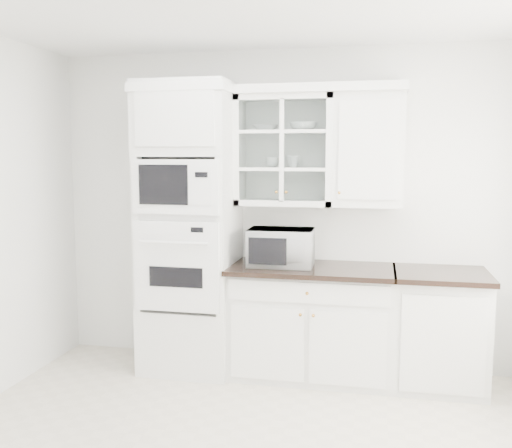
# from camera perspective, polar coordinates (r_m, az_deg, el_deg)

# --- Properties ---
(room_shell) EXTENTS (4.00, 3.50, 2.70)m
(room_shell) POSITION_cam_1_polar(r_m,az_deg,el_deg) (3.60, -0.53, 6.39)
(room_shell) COLOR white
(room_shell) RESTS_ON ground
(oven_column) EXTENTS (0.76, 0.68, 2.40)m
(oven_column) POSITION_cam_1_polar(r_m,az_deg,el_deg) (4.80, -6.67, -0.48)
(oven_column) COLOR white
(oven_column) RESTS_ON ground
(base_cabinet_run) EXTENTS (1.32, 0.67, 0.92)m
(base_cabinet_run) POSITION_cam_1_polar(r_m,az_deg,el_deg) (4.76, 5.57, -9.62)
(base_cabinet_run) COLOR white
(base_cabinet_run) RESTS_ON ground
(extra_base_cabinet) EXTENTS (0.72, 0.67, 0.92)m
(extra_base_cabinet) POSITION_cam_1_polar(r_m,az_deg,el_deg) (4.75, 17.82, -9.93)
(extra_base_cabinet) COLOR white
(extra_base_cabinet) RESTS_ON ground
(upper_cabinet_glass) EXTENTS (0.80, 0.33, 0.90)m
(upper_cabinet_glass) POSITION_cam_1_polar(r_m,az_deg,el_deg) (4.73, 2.93, 7.34)
(upper_cabinet_glass) COLOR white
(upper_cabinet_glass) RESTS_ON room_shell
(upper_cabinet_solid) EXTENTS (0.55, 0.33, 0.90)m
(upper_cabinet_solid) POSITION_cam_1_polar(r_m,az_deg,el_deg) (4.67, 11.20, 7.23)
(upper_cabinet_solid) COLOR white
(upper_cabinet_solid) RESTS_ON room_shell
(crown_molding) EXTENTS (2.14, 0.38, 0.07)m
(crown_molding) POSITION_cam_1_polar(r_m,az_deg,el_deg) (4.76, 1.64, 13.20)
(crown_molding) COLOR white
(crown_molding) RESTS_ON room_shell
(countertop_microwave) EXTENTS (0.53, 0.45, 0.30)m
(countertop_microwave) POSITION_cam_1_polar(r_m,az_deg,el_deg) (4.64, 2.54, -2.32)
(countertop_microwave) COLOR white
(countertop_microwave) RESTS_ON base_cabinet_run
(bowl_a) EXTENTS (0.22, 0.22, 0.05)m
(bowl_a) POSITION_cam_1_polar(r_m,az_deg,el_deg) (4.76, 0.94, 9.58)
(bowl_a) COLOR white
(bowl_a) RESTS_ON upper_cabinet_glass
(bowl_b) EXTENTS (0.25, 0.25, 0.07)m
(bowl_b) POSITION_cam_1_polar(r_m,az_deg,el_deg) (4.70, 4.73, 9.70)
(bowl_b) COLOR white
(bowl_b) RESTS_ON upper_cabinet_glass
(cup_a) EXTENTS (0.12, 0.12, 0.08)m
(cup_a) POSITION_cam_1_polar(r_m,az_deg,el_deg) (4.76, 1.64, 6.17)
(cup_a) COLOR white
(cup_a) RESTS_ON upper_cabinet_glass
(cup_b) EXTENTS (0.11, 0.11, 0.10)m
(cup_b) POSITION_cam_1_polar(r_m,az_deg,el_deg) (4.70, 3.76, 6.24)
(cup_b) COLOR white
(cup_b) RESTS_ON upper_cabinet_glass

